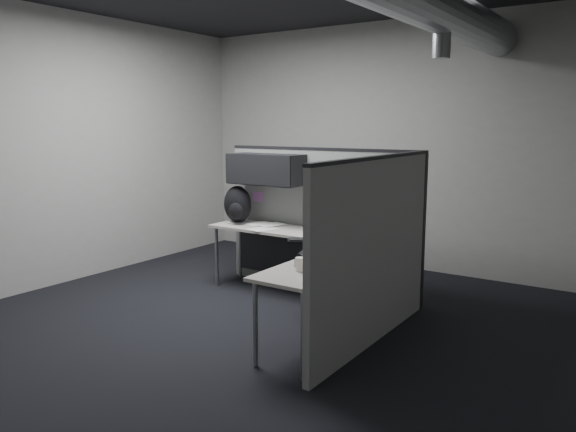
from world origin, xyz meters
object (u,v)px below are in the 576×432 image
Objects in this scene: monitor at (375,216)px; phone at (310,260)px; desk at (310,250)px; keyboard at (311,241)px; backpack at (237,205)px.

monitor is 1.25m from phone.
phone is (0.57, -0.93, 0.16)m from desk.
backpack reaches higher than keyboard.
monitor is 0.70m from keyboard.
keyboard reaches higher than desk.
monitor is at bearing 80.26° from phone.
keyboard is at bearing -56.16° from desk.
desk is 4.86× the size of keyboard.
phone is at bearing -46.89° from backpack.
monitor reaches higher than phone.
backpack is (-1.77, -0.00, -0.03)m from monitor.
phone is (0.46, -0.76, 0.02)m from keyboard.
desk is 0.25m from keyboard.
backpack is (-1.20, 0.30, 0.33)m from desk.
monitor is at bearing 55.86° from keyboard.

